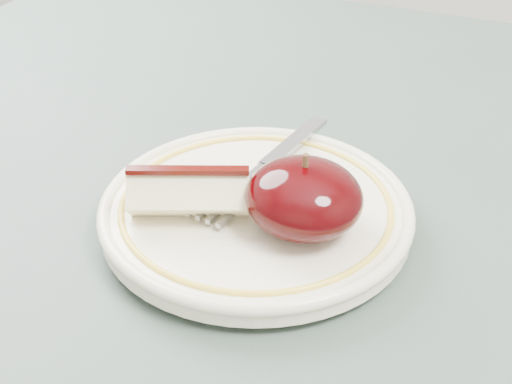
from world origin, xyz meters
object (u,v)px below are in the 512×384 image
at_px(apple_half, 304,198).
at_px(fork, 264,167).
at_px(table, 259,303).
at_px(plate, 256,210).

bearing_deg(apple_half, fork, 133.46).
relative_size(table, plate, 4.30).
bearing_deg(fork, plate, -156.46).
distance_m(plate, fork, 0.04).
bearing_deg(plate, fork, 104.81).
xyz_separation_m(table, plate, (0.01, -0.02, 0.10)).
height_order(plate, fork, fork).
relative_size(apple_half, fork, 0.46).
height_order(table, plate, plate).
relative_size(table, apple_half, 12.16).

